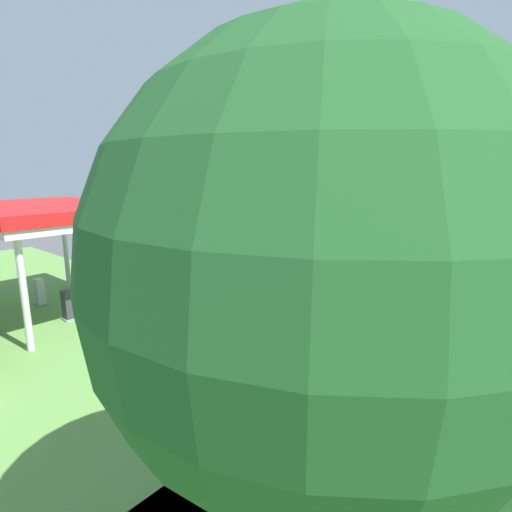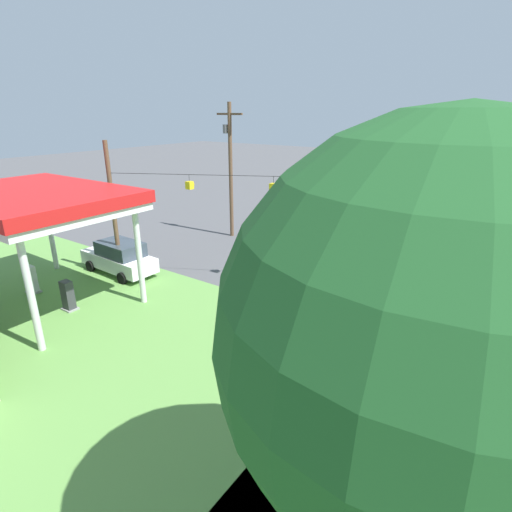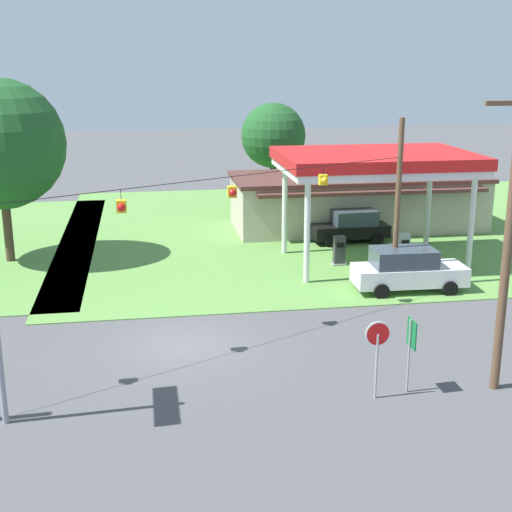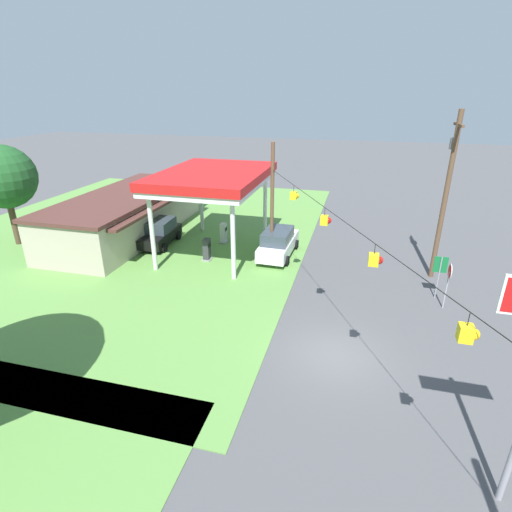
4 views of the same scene
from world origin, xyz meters
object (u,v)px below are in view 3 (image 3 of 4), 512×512
Objects in this scene: fuel_pump_near at (339,251)px; tree_west_verge at (0,144)px; fuel_pump_far at (403,249)px; gas_station_canopy at (375,163)px; utility_pole_main at (512,222)px; stop_sign_roadside at (378,343)px; tree_behind_station at (273,136)px; car_at_pumps_rear at (350,226)px; car_at_pumps_front at (407,270)px; route_sign at (411,341)px; gas_station_store at (357,201)px.

fuel_pump_near is 17.54m from tree_west_verge.
gas_station_canopy is at bearing 179.94° from fuel_pump_far.
stop_sign_roadside is at bearing -178.87° from utility_pole_main.
car_at_pumps_rear is at bearing -75.72° from tree_behind_station.
tree_behind_station reaches higher than fuel_pump_far.
stop_sign_roadside is (-4.68, -9.78, 0.82)m from car_at_pumps_front.
fuel_pump_near is 0.63× the size of route_sign.
tree_west_verge reaches higher than car_at_pumps_rear.
utility_pole_main is (3.99, 0.08, 3.57)m from stop_sign_roadside.
gas_station_store reaches higher than car_at_pumps_front.
gas_station_store is at bearing 85.37° from car_at_pumps_front.
gas_station_store is 1.57× the size of utility_pole_main.
car_at_pumps_front is 10.87m from stop_sign_roadside.
stop_sign_roadside is 28.99m from tree_behind_station.
gas_station_store is (1.59, 7.81, -3.48)m from gas_station_canopy.
gas_station_store is at bearing 67.26° from fuel_pump_near.
tree_west_verge is at bearing -144.53° from tree_behind_station.
utility_pole_main is 1.05× the size of tree_west_verge.
tree_west_verge reaches higher than fuel_pump_near.
tree_west_verge is (-19.76, 3.36, 5.25)m from fuel_pump_far.
car_at_pumps_front is at bearing -82.20° from tree_behind_station.
utility_pole_main is at bearing -92.30° from car_at_pumps_front.
tree_west_verge is at bearing 168.41° from fuel_pump_near.
stop_sign_roadside reaches higher than car_at_pumps_front.
gas_station_canopy is 3.73× the size of stop_sign_roadside.
utility_pole_main reaches higher than tree_west_verge.
route_sign is 0.34× the size of tree_behind_station.
gas_station_store is 3.73m from car_at_pumps_rear.
car_at_pumps_front reaches higher than fuel_pump_far.
gas_station_store reaches higher than fuel_pump_far.
route_sign is at bearing -91.89° from tree_behind_station.
tree_west_verge is at bearing -167.26° from gas_station_store.
route_sign is at bearing -108.55° from car_at_pumps_front.
tree_west_verge reaches higher than gas_station_canopy.
utility_pole_main reaches higher than route_sign.
gas_station_store reaches higher than stop_sign_roadside.
route_sign is at bearing 176.81° from utility_pole_main.
car_at_pumps_front is (-1.47, -4.41, 0.27)m from fuel_pump_far.
gas_station_store is 12.32m from car_at_pumps_front.
tree_west_verge reaches higher than fuel_pump_far.
utility_pole_main is at bearing -3.19° from route_sign.
fuel_pump_near is 14.08m from route_sign.
fuel_pump_far is 0.16× the size of utility_pole_main.
gas_station_canopy is 0.62× the size of gas_station_store.
gas_station_canopy is 6.05m from car_at_pumps_front.
tree_west_verge is (-18.29, 7.78, 4.97)m from car_at_pumps_front.
gas_station_canopy is at bearing -107.48° from stop_sign_roadside.
car_at_pumps_rear is at bearing 3.32° from tree_west_verge.
tree_behind_station reaches higher than gas_station_store.
gas_station_store is 7.87m from fuel_pump_far.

